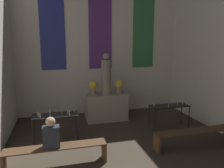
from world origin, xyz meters
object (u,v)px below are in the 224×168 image
at_px(statue, 106,75).
at_px(flower_vase_right, 119,85).
at_px(flower_vase_left, 93,86).
at_px(candle_rack_right, 169,108).
at_px(altar, 106,107).
at_px(candle_rack_left, 55,118).
at_px(pew_back_left, 56,151).
at_px(pew_back_right, 195,135).
at_px(person_seated, 51,134).

distance_m(statue, flower_vase_right, 0.60).
distance_m(statue, flower_vase_left, 0.60).
relative_size(flower_vase_left, candle_rack_right, 0.40).
relative_size(altar, statue, 1.01).
distance_m(altar, flower_vase_left, 0.90).
bearing_deg(altar, candle_rack_right, -35.89).
bearing_deg(candle_rack_left, pew_back_left, -90.15).
bearing_deg(flower_vase_right, statue, 180.00).
height_order(candle_rack_right, pew_back_right, candle_rack_right).
bearing_deg(statue, pew_back_left, -123.75).
height_order(altar, person_seated, person_seated).
bearing_deg(flower_vase_right, pew_back_left, -130.21).
relative_size(statue, pew_back_left, 0.64).
height_order(statue, flower_vase_left, statue).
bearing_deg(flower_vase_left, pew_back_left, -116.15).
relative_size(altar, flower_vase_right, 2.92).
relative_size(statue, flower_vase_left, 2.89).
bearing_deg(candle_rack_right, candle_rack_left, -179.97).
relative_size(pew_back_right, person_seated, 3.25).
bearing_deg(candle_rack_right, person_seated, -159.35).
height_order(pew_back_left, pew_back_right, same).
relative_size(flower_vase_left, person_seated, 0.72).
distance_m(flower_vase_left, flower_vase_right, 0.94).
xyz_separation_m(pew_back_right, person_seated, (-3.65, 0.00, 0.42)).
relative_size(statue, candle_rack_right, 1.14).
bearing_deg(pew_back_right, flower_vase_right, 116.15).
xyz_separation_m(flower_vase_left, person_seated, (-1.40, -2.66, -0.48)).
xyz_separation_m(flower_vase_right, candle_rack_right, (1.31, -1.29, -0.58)).
xyz_separation_m(candle_rack_right, person_seated, (-3.65, -1.38, 0.11)).
relative_size(altar, candle_rack_right, 1.16).
xyz_separation_m(candle_rack_left, candle_rack_right, (3.55, 0.00, -0.00)).
distance_m(candle_rack_left, pew_back_right, 3.82).
bearing_deg(pew_back_left, candle_rack_left, 89.85).
relative_size(candle_rack_right, person_seated, 1.82).
height_order(flower_vase_left, pew_back_left, flower_vase_left).
height_order(flower_vase_right, pew_back_left, flower_vase_right).
bearing_deg(pew_back_left, altar, 56.25).
height_order(statue, pew_back_right, statue).
bearing_deg(pew_back_right, altar, 123.75).
xyz_separation_m(candle_rack_left, pew_back_left, (-0.00, -1.37, -0.32)).
xyz_separation_m(statue, candle_rack_left, (-1.78, -1.29, -0.95)).
height_order(statue, pew_back_left, statue).
distance_m(statue, pew_back_left, 3.45).
bearing_deg(candle_rack_left, person_seated, -94.01).
distance_m(flower_vase_left, person_seated, 3.05).
bearing_deg(pew_back_right, statue, 123.75).
distance_m(altar, pew_back_left, 3.21).
distance_m(candle_rack_left, person_seated, 1.38).
distance_m(altar, person_seated, 3.27).
xyz_separation_m(statue, pew_back_left, (-1.78, -2.66, -1.27)).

